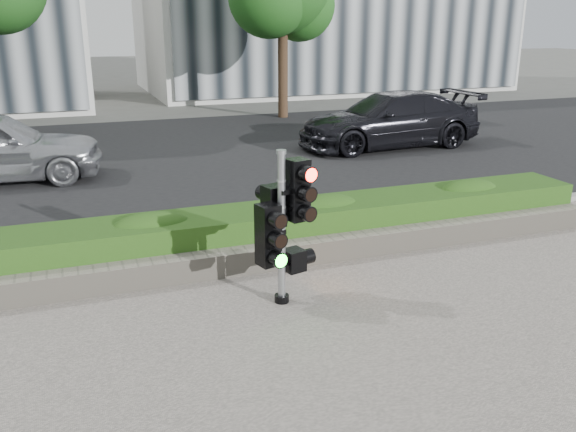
# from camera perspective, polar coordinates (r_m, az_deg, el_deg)

# --- Properties ---
(ground) EXTENTS (120.00, 120.00, 0.00)m
(ground) POSITION_cam_1_polar(r_m,az_deg,el_deg) (7.13, 0.53, -10.98)
(ground) COLOR #51514C
(ground) RESTS_ON ground
(road) EXTENTS (60.00, 13.00, 0.02)m
(road) POSITION_cam_1_polar(r_m,az_deg,el_deg) (16.35, -12.14, 5.32)
(road) COLOR black
(road) RESTS_ON ground
(curb) EXTENTS (60.00, 0.25, 0.12)m
(curb) POSITION_cam_1_polar(r_m,az_deg,el_deg) (9.85, -6.03, -2.31)
(curb) COLOR gray
(curb) RESTS_ON ground
(stone_wall) EXTENTS (12.00, 0.32, 0.34)m
(stone_wall) POSITION_cam_1_polar(r_m,az_deg,el_deg) (8.67, -3.97, -4.12)
(stone_wall) COLOR gray
(stone_wall) RESTS_ON sidewalk
(hedge) EXTENTS (12.00, 1.00, 0.68)m
(hedge) POSITION_cam_1_polar(r_m,az_deg,el_deg) (9.20, -5.15, -1.71)
(hedge) COLOR #447C26
(hedge) RESTS_ON sidewalk
(traffic_signal) EXTENTS (0.71, 0.59, 1.96)m
(traffic_signal) POSITION_cam_1_polar(r_m,az_deg,el_deg) (7.44, -0.56, -0.36)
(traffic_signal) COLOR black
(traffic_signal) RESTS_ON sidewalk
(car_dark) EXTENTS (5.30, 2.27, 1.52)m
(car_dark) POSITION_cam_1_polar(r_m,az_deg,el_deg) (17.54, 9.45, 8.88)
(car_dark) COLOR black
(car_dark) RESTS_ON road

